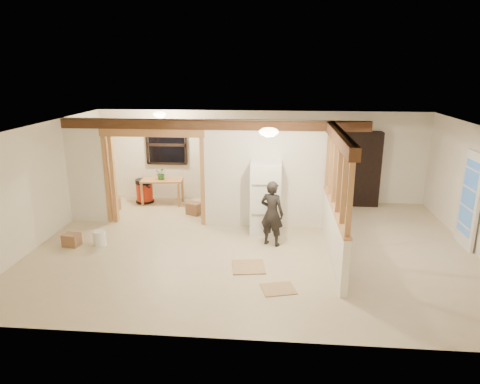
# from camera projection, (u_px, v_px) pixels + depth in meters

# --- Properties ---
(floor) EXTENTS (9.00, 6.50, 0.01)m
(floor) POSITION_uv_depth(u_px,v_px,m) (253.00, 246.00, 9.02)
(floor) COLOR beige
(floor) RESTS_ON ground
(ceiling) EXTENTS (9.00, 6.50, 0.01)m
(ceiling) POSITION_uv_depth(u_px,v_px,m) (254.00, 127.00, 8.32)
(ceiling) COLOR white
(wall_back) EXTENTS (9.00, 0.01, 2.50)m
(wall_back) POSITION_uv_depth(u_px,v_px,m) (260.00, 157.00, 11.78)
(wall_back) COLOR white
(wall_back) RESTS_ON floor
(wall_front) EXTENTS (9.00, 0.01, 2.50)m
(wall_front) POSITION_uv_depth(u_px,v_px,m) (239.00, 257.00, 5.56)
(wall_front) COLOR white
(wall_front) RESTS_ON floor
(wall_left) EXTENTS (0.01, 6.50, 2.50)m
(wall_left) POSITION_uv_depth(u_px,v_px,m) (41.00, 184.00, 9.04)
(wall_left) COLOR white
(wall_left) RESTS_ON floor
(partition_left_stub) EXTENTS (0.90, 0.12, 2.50)m
(partition_left_stub) POSITION_uv_depth(u_px,v_px,m) (86.00, 171.00, 10.15)
(partition_left_stub) COLOR white
(partition_left_stub) RESTS_ON floor
(partition_center) EXTENTS (2.80, 0.12, 2.50)m
(partition_center) POSITION_uv_depth(u_px,v_px,m) (265.00, 175.00, 9.80)
(partition_center) COLOR white
(partition_center) RESTS_ON floor
(doorway_frame) EXTENTS (2.46, 0.14, 2.20)m
(doorway_frame) POSITION_uv_depth(u_px,v_px,m) (154.00, 178.00, 10.06)
(doorway_frame) COLOR #B8814D
(doorway_frame) RESTS_ON floor
(header_beam_back) EXTENTS (7.00, 0.18, 0.22)m
(header_beam_back) POSITION_uv_depth(u_px,v_px,m) (212.00, 125.00, 9.58)
(header_beam_back) COLOR #502F1B
(header_beam_back) RESTS_ON ceiling
(header_beam_right) EXTENTS (0.18, 3.30, 0.22)m
(header_beam_right) POSITION_uv_depth(u_px,v_px,m) (340.00, 138.00, 7.84)
(header_beam_right) COLOR #502F1B
(header_beam_right) RESTS_ON ceiling
(pony_wall) EXTENTS (0.12, 3.20, 1.00)m
(pony_wall) POSITION_uv_depth(u_px,v_px,m) (333.00, 233.00, 8.36)
(pony_wall) COLOR white
(pony_wall) RESTS_ON floor
(stud_partition) EXTENTS (0.14, 3.20, 1.32)m
(stud_partition) POSITION_uv_depth(u_px,v_px,m) (337.00, 176.00, 8.04)
(stud_partition) COLOR #B8814D
(stud_partition) RESTS_ON pony_wall
(window_back) EXTENTS (1.12, 0.10, 1.10)m
(window_back) POSITION_uv_depth(u_px,v_px,m) (166.00, 145.00, 11.83)
(window_back) COLOR black
(window_back) RESTS_ON wall_back
(french_door) EXTENTS (0.12, 0.86, 2.00)m
(french_door) POSITION_uv_depth(u_px,v_px,m) (470.00, 200.00, 8.75)
(french_door) COLOR white
(french_door) RESTS_ON floor
(ceiling_dome_main) EXTENTS (0.36, 0.36, 0.16)m
(ceiling_dome_main) POSITION_uv_depth(u_px,v_px,m) (269.00, 132.00, 7.82)
(ceiling_dome_main) COLOR #FFEABF
(ceiling_dome_main) RESTS_ON ceiling
(ceiling_dome_util) EXTENTS (0.32, 0.32, 0.14)m
(ceiling_dome_util) POSITION_uv_depth(u_px,v_px,m) (160.00, 114.00, 10.73)
(ceiling_dome_util) COLOR #FFEABF
(ceiling_dome_util) RESTS_ON ceiling
(hanging_bulb) EXTENTS (0.07, 0.07, 0.07)m
(hanging_bulb) POSITION_uv_depth(u_px,v_px,m) (173.00, 130.00, 10.10)
(hanging_bulb) COLOR #FFD88C
(hanging_bulb) RESTS_ON ceiling
(refrigerator) EXTENTS (0.67, 0.65, 1.63)m
(refrigerator) POSITION_uv_depth(u_px,v_px,m) (266.00, 198.00, 9.55)
(refrigerator) COLOR white
(refrigerator) RESTS_ON floor
(woman) EXTENTS (0.60, 0.51, 1.40)m
(woman) POSITION_uv_depth(u_px,v_px,m) (272.00, 213.00, 8.88)
(woman) COLOR black
(woman) RESTS_ON floor
(work_table) EXTENTS (1.14, 0.64, 0.69)m
(work_table) POSITION_uv_depth(u_px,v_px,m) (163.00, 192.00, 11.69)
(work_table) COLOR #B8814D
(work_table) RESTS_ON floor
(potted_plant) EXTENTS (0.36, 0.34, 0.34)m
(potted_plant) POSITION_uv_depth(u_px,v_px,m) (161.00, 174.00, 11.51)
(potted_plant) COLOR #2A5A22
(potted_plant) RESTS_ON work_table
(shop_vac) EXTENTS (0.61, 0.61, 0.67)m
(shop_vac) POSITION_uv_depth(u_px,v_px,m) (145.00, 191.00, 11.82)
(shop_vac) COLOR #9E1E0A
(shop_vac) RESTS_ON floor
(bookshelf) EXTENTS (1.00, 0.33, 2.01)m
(bookshelf) POSITION_uv_depth(u_px,v_px,m) (361.00, 169.00, 11.39)
(bookshelf) COLOR black
(bookshelf) RESTS_ON floor
(bucket) EXTENTS (0.33, 0.33, 0.33)m
(bucket) POSITION_uv_depth(u_px,v_px,m) (100.00, 238.00, 8.98)
(bucket) COLOR white
(bucket) RESTS_ON floor
(box_util_a) EXTENTS (0.44, 0.41, 0.30)m
(box_util_a) POSITION_uv_depth(u_px,v_px,m) (194.00, 208.00, 10.92)
(box_util_a) COLOR #946948
(box_util_a) RESTS_ON floor
(box_util_b) EXTENTS (0.37, 0.37, 0.32)m
(box_util_b) POSITION_uv_depth(u_px,v_px,m) (112.00, 205.00, 11.16)
(box_util_b) COLOR #946948
(box_util_b) RESTS_ON floor
(box_front) EXTENTS (0.36, 0.30, 0.26)m
(box_front) POSITION_uv_depth(u_px,v_px,m) (72.00, 240.00, 8.98)
(box_front) COLOR #946948
(box_front) RESTS_ON floor
(floor_panel_near) EXTENTS (0.68, 0.68, 0.02)m
(floor_panel_near) POSITION_uv_depth(u_px,v_px,m) (248.00, 267.00, 8.04)
(floor_panel_near) COLOR tan
(floor_panel_near) RESTS_ON floor
(floor_panel_far) EXTENTS (0.65, 0.57, 0.02)m
(floor_panel_far) POSITION_uv_depth(u_px,v_px,m) (278.00, 289.00, 7.24)
(floor_panel_far) COLOR tan
(floor_panel_far) RESTS_ON floor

